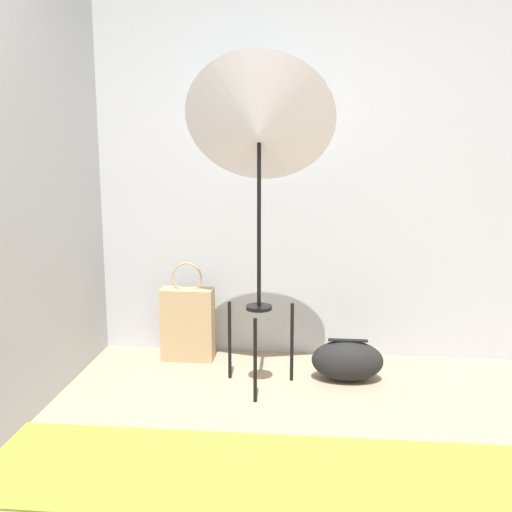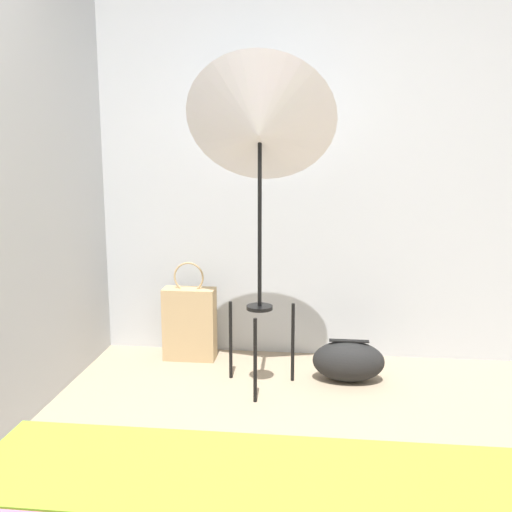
{
  "view_description": "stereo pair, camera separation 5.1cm",
  "coord_description": "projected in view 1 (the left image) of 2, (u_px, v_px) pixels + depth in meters",
  "views": [
    {
      "loc": [
        0.11,
        -1.6,
        1.35
      ],
      "look_at": [
        -0.19,
        1.36,
        0.79
      ],
      "focal_mm": 42.0,
      "sensor_mm": 36.0,
      "label": 1
    },
    {
      "loc": [
        0.16,
        -1.6,
        1.35
      ],
      "look_at": [
        -0.19,
        1.36,
        0.79
      ],
      "focal_mm": 42.0,
      "sensor_mm": 36.0,
      "label": 2
    }
  ],
  "objects": [
    {
      "name": "duffel_bag",
      "position": [
        347.0,
        361.0,
        3.45
      ],
      "size": [
        0.41,
        0.24,
        0.24
      ],
      "color": "black",
      "rests_on": "ground_plane"
    },
    {
      "name": "tote_bag",
      "position": [
        188.0,
        323.0,
        3.76
      ],
      "size": [
        0.33,
        0.14,
        0.63
      ],
      "color": "tan",
      "rests_on": "ground_plane"
    },
    {
      "name": "wall_side_left",
      "position": [
        3.0,
        155.0,
        2.69
      ],
      "size": [
        0.05,
        8.0,
        2.6
      ],
      "color": "#B7BCC1",
      "rests_on": "ground_plane"
    },
    {
      "name": "wall_back",
      "position": [
        299.0,
        152.0,
        3.71
      ],
      "size": [
        8.0,
        0.05,
        2.6
      ],
      "color": "#B7BCC1",
      "rests_on": "ground_plane"
    },
    {
      "name": "photo_umbrella",
      "position": [
        259.0,
        130.0,
        3.12
      ],
      "size": [
        0.81,
        0.59,
        1.8
      ],
      "color": "black",
      "rests_on": "ground_plane"
    }
  ]
}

